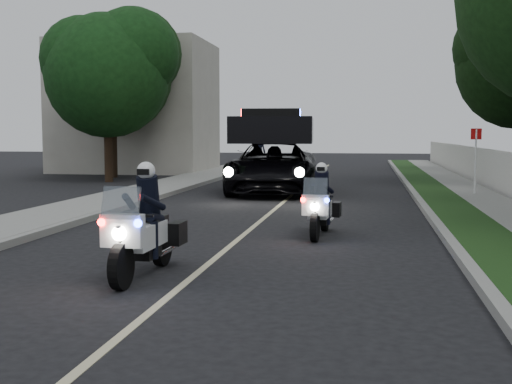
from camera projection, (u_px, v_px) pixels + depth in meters
ground at (176, 291)px, 8.82m from camera, size 120.00×120.00×0.00m
curb_right at (424, 208)px, 17.94m from camera, size 0.20×60.00×0.15m
grass_verge at (451, 208)px, 17.82m from camera, size 1.20×60.00×0.16m
sidewalk_right at (501, 209)px, 17.60m from camera, size 1.40×60.00×0.16m
curb_left at (140, 202)px, 19.31m from camera, size 0.20×60.00×0.15m
sidewalk_left at (105, 202)px, 19.50m from camera, size 2.00×60.00×0.16m
building_far at (136, 108)px, 35.70m from camera, size 8.00×6.00×7.00m
lane_marking at (277, 207)px, 18.63m from camera, size 0.12×50.00×0.01m
police_moto_left at (144, 276)px, 9.74m from camera, size 0.75×2.03×1.71m
police_moto_right at (320, 236)px, 13.54m from camera, size 0.75×1.83×1.53m
police_suv at (273, 193)px, 23.32m from camera, size 3.47×6.68×3.15m
bicycle at (259, 174)px, 33.87m from camera, size 0.82×1.87×0.95m
cyclist at (259, 174)px, 33.87m from camera, size 0.70×0.49×1.86m
sign_post at (474, 198)px, 21.34m from camera, size 0.44×0.44×2.35m
tree_left_near at (109, 182)px, 28.27m from camera, size 6.58×6.58×8.86m
tree_left_far at (114, 177)px, 31.10m from camera, size 7.05×7.05×9.41m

